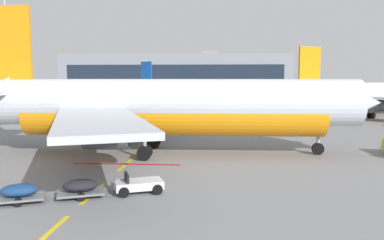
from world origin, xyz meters
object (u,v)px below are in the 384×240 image
airliner_foreground (166,106)px  airliner_mid_left (366,95)px  catering_truck (2,111)px  airliner_far_center (118,88)px  apron_light_mast_near (5,14)px  baggage_train (81,188)px

airliner_foreground → airliner_mid_left: airliner_foreground is taller
airliner_foreground → airliner_mid_left: 42.91m
airliner_foreground → catering_truck: (-25.56, 19.34, -2.30)m
airliner_mid_left → catering_truck: airliner_mid_left is taller
airliner_mid_left → catering_truck: bearing=-165.4°
airliner_mid_left → airliner_far_center: bearing=142.0°
apron_light_mast_near → airliner_far_center: bearing=63.8°
airliner_mid_left → baggage_train: bearing=-123.5°
catering_truck → airliner_foreground: bearing=-37.1°
airliner_far_center → apron_light_mast_near: bearing=-116.2°
airliner_foreground → airliner_mid_left: bearing=50.4°
airliner_foreground → apron_light_mast_near: apron_light_mast_near is taller
airliner_foreground → airliner_far_center: (-23.68, 72.93, -0.67)m
airliner_mid_left → catering_truck: size_ratio=4.25×
catering_truck → apron_light_mast_near: size_ratio=0.22×
airliner_far_center → apron_light_mast_near: 35.99m
airliner_foreground → apron_light_mast_near: bearing=131.1°
airliner_mid_left → apron_light_mast_near: bearing=170.8°
baggage_train → catering_truck: bearing=125.6°
airliner_mid_left → apron_light_mast_near: (-65.43, 10.60, 15.02)m
airliner_mid_left → baggage_train: 54.66m
airliner_mid_left → airliner_foreground: bearing=-129.6°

